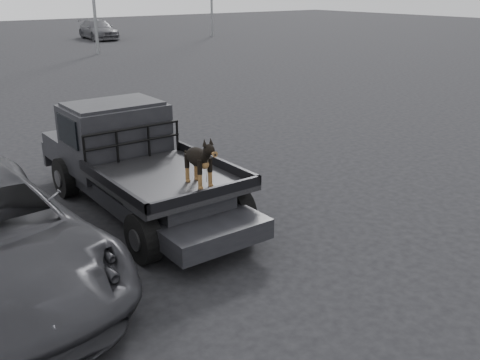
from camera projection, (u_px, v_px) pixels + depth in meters
ground at (241, 259)px, 7.85m from camera, size 120.00×120.00×0.00m
flatbed_ute at (141, 187)px, 9.38m from camera, size 2.00×5.40×0.92m
ute_cab at (114, 126)px, 9.79m from camera, size 1.72×1.30×0.88m
headache_rack at (133, 144)px, 9.28m from camera, size 1.80×0.08×0.55m
dog at (198, 161)px, 8.06m from camera, size 0.32×0.60×0.74m
distant_car_b at (98, 30)px, 39.32m from camera, size 2.28×4.82×1.36m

